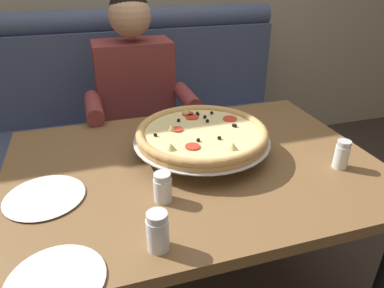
# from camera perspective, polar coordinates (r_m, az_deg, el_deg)

# --- Properties ---
(booth_bench) EXTENTS (1.78, 0.78, 1.13)m
(booth_bench) POSITION_cam_1_polar(r_m,az_deg,el_deg) (2.27, -6.90, 1.50)
(booth_bench) COLOR #424C6B
(booth_bench) RESTS_ON ground_plane
(dining_table) EXTENTS (1.34, 0.95, 0.73)m
(dining_table) POSITION_cam_1_polar(r_m,az_deg,el_deg) (1.34, 0.26, -6.00)
(dining_table) COLOR brown
(dining_table) RESTS_ON ground_plane
(diner_main) EXTENTS (0.54, 0.64, 1.27)m
(diner_main) POSITION_cam_1_polar(r_m,az_deg,el_deg) (1.89, -8.54, 6.21)
(diner_main) COLOR #2D3342
(diner_main) RESTS_ON ground_plane
(pizza) EXTENTS (0.51, 0.51, 0.12)m
(pizza) POSITION_cam_1_polar(r_m,az_deg,el_deg) (1.33, 1.57, 1.61)
(pizza) COLOR silver
(pizza) RESTS_ON dining_table
(shaker_pepper_flakes) EXTENTS (0.05, 0.05, 0.11)m
(shaker_pepper_flakes) POSITION_cam_1_polar(r_m,az_deg,el_deg) (1.36, 22.94, -1.83)
(shaker_pepper_flakes) COLOR white
(shaker_pepper_flakes) RESTS_ON dining_table
(shaker_parmesan) EXTENTS (0.06, 0.06, 0.11)m
(shaker_parmesan) POSITION_cam_1_polar(r_m,az_deg,el_deg) (0.93, -5.52, -14.17)
(shaker_parmesan) COLOR white
(shaker_parmesan) RESTS_ON dining_table
(shaker_oregano) EXTENTS (0.06, 0.06, 0.10)m
(shaker_oregano) POSITION_cam_1_polar(r_m,az_deg,el_deg) (1.09, -4.73, -7.25)
(shaker_oregano) COLOR white
(shaker_oregano) RESTS_ON dining_table
(plate_near_left) EXTENTS (0.23, 0.23, 0.02)m
(plate_near_left) POSITION_cam_1_polar(r_m,az_deg,el_deg) (0.93, -21.19, -19.60)
(plate_near_left) COLOR white
(plate_near_left) RESTS_ON dining_table
(plate_near_right) EXTENTS (0.25, 0.25, 0.02)m
(plate_near_right) POSITION_cam_1_polar(r_m,az_deg,el_deg) (1.21, -22.71, -7.64)
(plate_near_right) COLOR white
(plate_near_right) RESTS_ON dining_table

